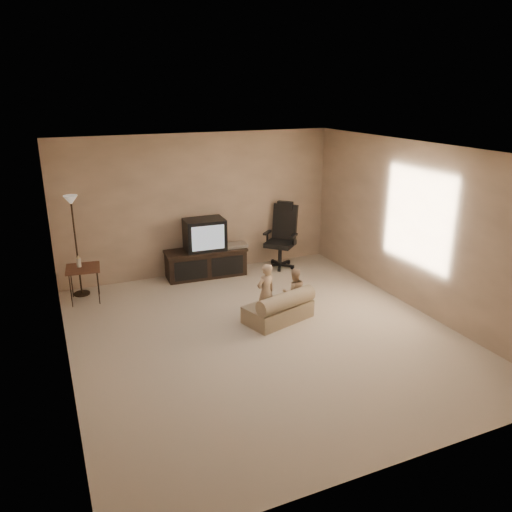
{
  "coord_description": "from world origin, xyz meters",
  "views": [
    {
      "loc": [
        -2.55,
        -5.59,
        3.22
      ],
      "look_at": [
        0.15,
        0.6,
        0.93
      ],
      "focal_mm": 35.0,
      "sensor_mm": 36.0,
      "label": 1
    }
  ],
  "objects_px": {
    "tv_stand": "(206,253)",
    "side_table": "(83,268)",
    "floor_lamp": "(74,224)",
    "toddler_left": "(266,292)",
    "child_sofa": "(280,309)",
    "toddler_right": "(294,292)",
    "office_chair": "(282,244)"
  },
  "relations": [
    {
      "from": "office_chair",
      "to": "child_sofa",
      "type": "height_order",
      "value": "office_chair"
    },
    {
      "from": "tv_stand",
      "to": "floor_lamp",
      "type": "xyz_separation_m",
      "value": [
        -2.15,
        -0.01,
        0.77
      ]
    },
    {
      "from": "toddler_left",
      "to": "toddler_right",
      "type": "distance_m",
      "value": 0.46
    },
    {
      "from": "side_table",
      "to": "toddler_left",
      "type": "xyz_separation_m",
      "value": [
        2.33,
        -1.78,
        -0.11
      ]
    },
    {
      "from": "office_chair",
      "to": "toddler_left",
      "type": "relative_size",
      "value": 1.41
    },
    {
      "from": "tv_stand",
      "to": "toddler_right",
      "type": "bearing_deg",
      "value": -68.74
    },
    {
      "from": "tv_stand",
      "to": "floor_lamp",
      "type": "height_order",
      "value": "floor_lamp"
    },
    {
      "from": "side_table",
      "to": "toddler_left",
      "type": "relative_size",
      "value": 0.88
    },
    {
      "from": "floor_lamp",
      "to": "toddler_left",
      "type": "xyz_separation_m",
      "value": [
        2.37,
        -2.07,
        -0.77
      ]
    },
    {
      "from": "tv_stand",
      "to": "side_table",
      "type": "relative_size",
      "value": 1.96
    },
    {
      "from": "side_table",
      "to": "child_sofa",
      "type": "height_order",
      "value": "side_table"
    },
    {
      "from": "child_sofa",
      "to": "toddler_left",
      "type": "bearing_deg",
      "value": 130.74
    },
    {
      "from": "child_sofa",
      "to": "toddler_left",
      "type": "relative_size",
      "value": 1.25
    },
    {
      "from": "floor_lamp",
      "to": "toddler_right",
      "type": "height_order",
      "value": "floor_lamp"
    },
    {
      "from": "floor_lamp",
      "to": "child_sofa",
      "type": "height_order",
      "value": "floor_lamp"
    },
    {
      "from": "side_table",
      "to": "toddler_right",
      "type": "xyz_separation_m",
      "value": [
        2.79,
        -1.78,
        -0.18
      ]
    },
    {
      "from": "side_table",
      "to": "floor_lamp",
      "type": "height_order",
      "value": "floor_lamp"
    },
    {
      "from": "side_table",
      "to": "toddler_left",
      "type": "height_order",
      "value": "toddler_left"
    },
    {
      "from": "tv_stand",
      "to": "floor_lamp",
      "type": "bearing_deg",
      "value": -176.44
    },
    {
      "from": "tv_stand",
      "to": "side_table",
      "type": "distance_m",
      "value": 2.13
    },
    {
      "from": "office_chair",
      "to": "floor_lamp",
      "type": "height_order",
      "value": "floor_lamp"
    },
    {
      "from": "toddler_right",
      "to": "toddler_left",
      "type": "bearing_deg",
      "value": 11.21
    },
    {
      "from": "floor_lamp",
      "to": "toddler_left",
      "type": "distance_m",
      "value": 3.24
    },
    {
      "from": "floor_lamp",
      "to": "office_chair",
      "type": "bearing_deg",
      "value": -1.18
    },
    {
      "from": "tv_stand",
      "to": "side_table",
      "type": "bearing_deg",
      "value": -168.76
    },
    {
      "from": "office_chair",
      "to": "toddler_right",
      "type": "xyz_separation_m",
      "value": [
        -0.79,
        -2.0,
        -0.08
      ]
    },
    {
      "from": "tv_stand",
      "to": "toddler_left",
      "type": "relative_size",
      "value": 1.71
    },
    {
      "from": "tv_stand",
      "to": "office_chair",
      "type": "distance_m",
      "value": 1.47
    },
    {
      "from": "tv_stand",
      "to": "child_sofa",
      "type": "bearing_deg",
      "value": -76.45
    },
    {
      "from": "side_table",
      "to": "floor_lamp",
      "type": "relative_size",
      "value": 0.46
    },
    {
      "from": "toddler_right",
      "to": "side_table",
      "type": "bearing_deg",
      "value": -21.02
    },
    {
      "from": "floor_lamp",
      "to": "child_sofa",
      "type": "bearing_deg",
      "value": -40.54
    }
  ]
}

